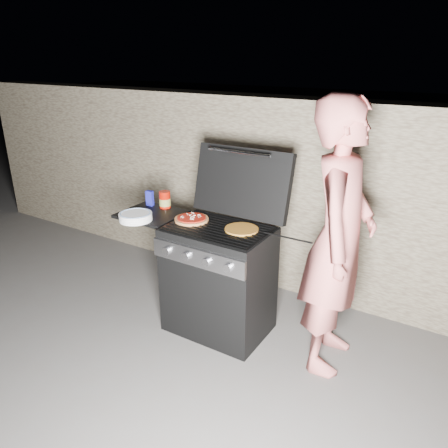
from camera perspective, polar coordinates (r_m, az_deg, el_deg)
The scene contains 10 objects.
ground at distance 3.79m, azimuth -0.66°, elevation -13.34°, with size 50.00×50.00×0.00m, color #4D4844.
stone_wall at distance 4.22m, azimuth 6.93°, elevation 3.97°, with size 8.00×0.35×1.80m, color #7E735B.
gas_grill at distance 3.67m, azimuth -4.01°, elevation -6.28°, with size 1.34×0.79×0.91m, color black, non-canonical shape.
pizza_topped at distance 3.49m, azimuth -4.26°, elevation 0.71°, with size 0.27×0.27×0.03m, color #E4BB5F, non-canonical shape.
pizza_plain at distance 3.30m, azimuth 2.30°, elevation -0.67°, with size 0.26×0.26×0.01m, color gold.
sauce_jar at distance 3.81m, azimuth -7.73°, elevation 3.19°, with size 0.09×0.09×0.15m, color #A41104.
blue_carton at distance 3.89m, azimuth -9.67°, elevation 3.34°, with size 0.06×0.04×0.13m, color navy.
plate_stack at distance 3.58m, azimuth -11.48°, elevation 0.94°, with size 0.27×0.27×0.06m, color white.
person at distance 3.08m, azimuth 14.77°, elevation -2.01°, with size 0.71×0.46×1.94m, color #C7645F.
tongs at distance 3.09m, azimuth 8.23°, elevation -1.72°, with size 0.01×0.01×0.47m, color black.
Camera 1 is at (1.66, -2.62, 2.17)m, focal length 35.00 mm.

